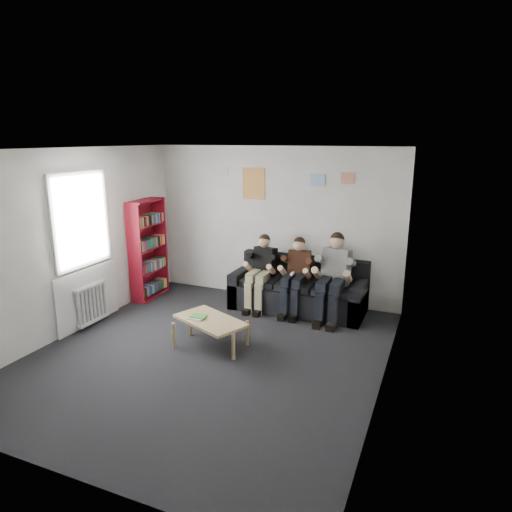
{
  "coord_description": "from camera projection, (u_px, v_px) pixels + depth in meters",
  "views": [
    {
      "loc": [
        2.75,
        -4.94,
        2.84
      ],
      "look_at": [
        0.14,
        1.3,
        1.07
      ],
      "focal_mm": 32.0,
      "sensor_mm": 36.0,
      "label": 1
    }
  ],
  "objects": [
    {
      "name": "bookshelf",
      "position": [
        148.0,
        249.0,
        8.16
      ],
      "size": [
        0.27,
        0.8,
        1.79
      ],
      "rotation": [
        0.0,
        0.0,
        0.1
      ],
      "color": "maroon",
      "rests_on": "ground"
    },
    {
      "name": "window",
      "position": [
        84.0,
        260.0,
        6.9
      ],
      "size": [
        0.05,
        1.3,
        2.36
      ],
      "color": "white",
      "rests_on": "room_shell"
    },
    {
      "name": "coffee_table",
      "position": [
        211.0,
        323.0,
        6.3
      ],
      "size": [
        1.01,
        0.56,
        0.41
      ],
      "rotation": [
        0.0,
        0.0,
        -0.41
      ],
      "color": "tan",
      "rests_on": "ground"
    },
    {
      "name": "poster_pink",
      "position": [
        348.0,
        178.0,
        7.35
      ],
      "size": [
        0.22,
        0.01,
        0.18
      ],
      "primitive_type": "cube",
      "color": "#BC3A88",
      "rests_on": "room_shell"
    },
    {
      "name": "poster_large",
      "position": [
        254.0,
        183.0,
        8.01
      ],
      "size": [
        0.42,
        0.01,
        0.55
      ],
      "primitive_type": "cube",
      "color": "#DDCC4E",
      "rests_on": "room_shell"
    },
    {
      "name": "person_right",
      "position": [
        333.0,
        278.0,
        7.2
      ],
      "size": [
        0.43,
        0.92,
        1.39
      ],
      "rotation": [
        0.0,
        0.0,
        -0.17
      ],
      "color": "silver",
      "rests_on": "sofa"
    },
    {
      "name": "poster_blue",
      "position": [
        317.0,
        180.0,
        7.55
      ],
      "size": [
        0.25,
        0.01,
        0.2
      ],
      "primitive_type": "cube",
      "color": "#45A7ED",
      "rests_on": "room_shell"
    },
    {
      "name": "sofa",
      "position": [
        299.0,
        292.0,
        7.71
      ],
      "size": [
        2.22,
        0.91,
        0.86
      ],
      "color": "black",
      "rests_on": "ground"
    },
    {
      "name": "poster_sign",
      "position": [
        223.0,
        171.0,
        8.18
      ],
      "size": [
        0.2,
        0.01,
        0.14
      ],
      "primitive_type": "cube",
      "color": "silver",
      "rests_on": "room_shell"
    },
    {
      "name": "radiator",
      "position": [
        92.0,
        303.0,
        7.05
      ],
      "size": [
        0.1,
        0.64,
        0.6
      ],
      "color": "silver",
      "rests_on": "ground"
    },
    {
      "name": "person_middle",
      "position": [
        296.0,
        276.0,
        7.45
      ],
      "size": [
        0.37,
        0.79,
        1.26
      ],
      "rotation": [
        0.0,
        0.0,
        0.17
      ],
      "color": "#482418",
      "rests_on": "sofa"
    },
    {
      "name": "room_shell",
      "position": [
        206.0,
        258.0,
        5.81
      ],
      "size": [
        5.0,
        5.0,
        5.0
      ],
      "color": "black",
      "rests_on": "ground"
    },
    {
      "name": "person_left",
      "position": [
        261.0,
        272.0,
        7.68
      ],
      "size": [
        0.37,
        0.78,
        1.26
      ],
      "rotation": [
        0.0,
        0.0,
        -0.13
      ],
      "color": "black",
      "rests_on": "sofa"
    },
    {
      "name": "game_cases",
      "position": [
        197.0,
        317.0,
        6.32
      ],
      "size": [
        0.24,
        0.19,
        0.03
      ],
      "rotation": [
        0.0,
        0.0,
        0.01
      ],
      "color": "silver",
      "rests_on": "coffee_table"
    }
  ]
}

